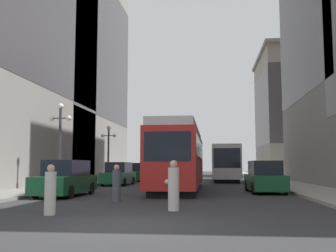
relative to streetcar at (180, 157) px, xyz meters
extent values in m
plane|color=#303033|center=(-0.17, -15.15, -2.10)|extent=(200.00, 200.00, 0.00)
cube|color=gray|center=(-8.32, 24.85, -2.03)|extent=(3.28, 120.00, 0.15)
cube|color=gray|center=(7.99, 24.85, -2.03)|extent=(3.28, 120.00, 0.15)
cube|color=black|center=(0.00, 0.01, -1.93)|extent=(2.24, 12.92, 0.35)
cube|color=red|center=(0.00, 0.01, -0.20)|extent=(2.63, 14.05, 3.10)
cube|color=black|center=(0.00, 0.01, 0.50)|extent=(2.66, 13.49, 1.08)
cube|color=silver|center=(0.00, 0.01, 1.57)|extent=(2.42, 13.77, 0.44)
cube|color=black|center=(-0.02, -6.99, 0.34)|extent=(2.21, 0.09, 1.40)
sphere|color=#F2EACC|center=(-0.02, -7.06, -1.30)|extent=(0.24, 0.24, 0.24)
cube|color=black|center=(3.36, 15.42, -1.93)|extent=(2.19, 11.71, 0.35)
cube|color=silver|center=(3.36, 15.42, -0.20)|extent=(2.57, 12.73, 3.10)
cube|color=black|center=(3.36, 15.42, 0.34)|extent=(2.60, 12.22, 1.30)
cube|color=black|center=(3.36, 9.08, 0.11)|extent=(2.30, 0.08, 1.71)
cylinder|color=black|center=(-6.27, 12.76, -1.78)|extent=(0.19, 0.64, 0.64)
cylinder|color=black|center=(-6.21, 15.80, -1.78)|extent=(0.19, 0.64, 0.64)
cylinder|color=black|center=(-4.56, 12.72, -1.78)|extent=(0.19, 0.64, 0.64)
cylinder|color=black|center=(-4.50, 15.76, -1.78)|extent=(0.19, 0.64, 0.64)
cube|color=#14512D|center=(-5.38, 14.26, -1.50)|extent=(1.91, 4.94, 0.84)
cube|color=black|center=(-5.38, 14.38, -0.68)|extent=(1.64, 2.73, 0.80)
cylinder|color=black|center=(-6.27, -7.20, -1.78)|extent=(0.20, 0.64, 0.64)
cylinder|color=black|center=(-6.20, -4.16, -1.78)|extent=(0.20, 0.64, 0.64)
cylinder|color=black|center=(-4.56, -7.24, -1.78)|extent=(0.20, 0.64, 0.64)
cylinder|color=black|center=(-4.49, -4.20, -1.78)|extent=(0.20, 0.64, 0.64)
cube|color=#14512D|center=(-5.38, -5.70, -1.50)|extent=(1.92, 4.93, 0.84)
cube|color=black|center=(-5.38, -5.58, -0.68)|extent=(1.65, 2.73, 0.80)
cylinder|color=black|center=(5.85, -0.57, -1.78)|extent=(0.20, 0.65, 0.64)
cylinder|color=black|center=(5.96, -3.36, -1.78)|extent=(0.20, 0.65, 0.64)
cylinder|color=black|center=(4.14, -0.64, -1.78)|extent=(0.20, 0.65, 0.64)
cylinder|color=black|center=(4.25, -3.43, -1.78)|extent=(0.20, 0.65, 0.64)
cube|color=#14512D|center=(5.05, -2.00, -1.50)|extent=(1.97, 4.57, 0.84)
cube|color=black|center=(5.05, -2.11, -0.68)|extent=(1.68, 2.54, 0.80)
cylinder|color=black|center=(-6.27, 4.32, -1.78)|extent=(0.19, 0.64, 0.64)
cylinder|color=black|center=(-6.21, 7.37, -1.78)|extent=(0.19, 0.64, 0.64)
cylinder|color=black|center=(-4.56, 4.29, -1.78)|extent=(0.19, 0.64, 0.64)
cylinder|color=black|center=(-4.50, 7.33, -1.78)|extent=(0.19, 0.64, 0.64)
cube|color=#14512D|center=(-5.38, 5.83, -1.50)|extent=(1.90, 4.95, 0.84)
cube|color=black|center=(-5.38, 5.95, -0.68)|extent=(1.64, 2.73, 0.80)
cylinder|color=#4C4C56|center=(-2.02, -8.62, -1.42)|extent=(0.36, 0.36, 1.36)
sphere|color=tan|center=(-2.02, -8.62, -0.63)|extent=(0.24, 0.24, 0.24)
cylinder|color=beige|center=(0.71, -11.59, -1.36)|extent=(0.39, 0.39, 1.48)
sphere|color=tan|center=(0.71, -11.59, -0.51)|extent=(0.26, 0.26, 0.26)
cylinder|color=beige|center=(-3.03, -13.21, -1.43)|extent=(0.35, 0.35, 1.35)
sphere|color=tan|center=(-3.03, -13.21, -0.64)|extent=(0.24, 0.24, 0.24)
cylinder|color=#333338|center=(-7.28, -1.83, 0.51)|extent=(0.16, 0.16, 4.92)
sphere|color=white|center=(-7.28, -1.83, 3.13)|extent=(0.36, 0.36, 0.36)
sphere|color=white|center=(-7.83, -1.83, 2.38)|extent=(0.31, 0.31, 0.31)
sphere|color=white|center=(-6.73, -1.83, 2.38)|extent=(0.31, 0.31, 0.31)
cube|color=#333338|center=(-7.28, -1.83, 2.38)|extent=(1.10, 0.06, 0.06)
cylinder|color=#333338|center=(-7.28, 9.78, 0.40)|extent=(0.16, 0.16, 4.69)
sphere|color=white|center=(-7.28, 9.78, 2.91)|extent=(0.36, 0.36, 0.36)
sphere|color=white|center=(-7.83, 9.78, 2.18)|extent=(0.31, 0.31, 0.31)
sphere|color=white|center=(-6.73, 9.78, 2.18)|extent=(0.31, 0.31, 0.31)
cube|color=#333338|center=(-7.28, 9.78, 2.18)|extent=(1.10, 0.06, 0.06)
cube|color=gray|center=(-15.81, 18.88, 11.70)|extent=(11.71, 22.11, 27.61)
cube|color=#423F43|center=(-15.81, 18.88, 13.08)|extent=(11.75, 22.15, 16.56)
cube|color=#A89E8E|center=(17.54, 35.36, 6.87)|extent=(15.83, 16.39, 17.93)
cube|color=#544F4E|center=(17.54, 35.36, 7.76)|extent=(15.87, 16.43, 10.76)
cube|color=gray|center=(17.54, 35.36, 16.08)|extent=(16.43, 16.99, 0.50)
camera|label=1|loc=(2.02, -25.24, -0.57)|focal=42.14mm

